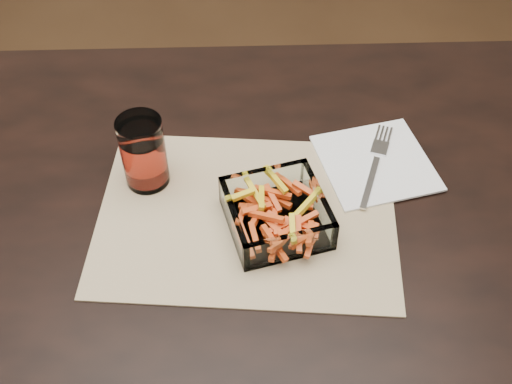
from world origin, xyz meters
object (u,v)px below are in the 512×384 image
(tumbler, at_px, (144,154))
(glass_bowl, at_px, (276,215))
(dining_table, at_px, (243,258))
(fork, at_px, (376,162))

(tumbler, bearing_deg, glass_bowl, -26.52)
(dining_table, xyz_separation_m, fork, (0.22, 0.11, 0.10))
(glass_bowl, bearing_deg, dining_table, 174.91)
(fork, bearing_deg, dining_table, -132.50)
(glass_bowl, xyz_separation_m, tumbler, (-0.20, 0.10, 0.03))
(dining_table, bearing_deg, tumbler, 147.32)
(glass_bowl, height_order, tumbler, tumbler)
(glass_bowl, relative_size, tumbler, 1.40)
(dining_table, distance_m, tumbler, 0.23)
(dining_table, xyz_separation_m, tumbler, (-0.15, 0.09, 0.15))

